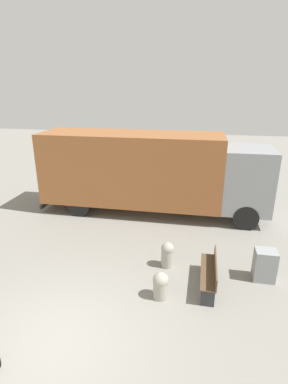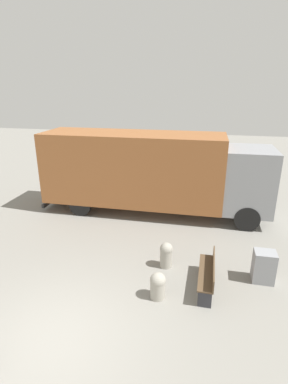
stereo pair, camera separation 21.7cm
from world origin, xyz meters
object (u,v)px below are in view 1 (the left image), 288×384
at_px(park_bench, 211,272).
at_px(delivery_truck, 150,170).
at_px(bollard_far_bench, 167,254).
at_px(bollard_near_bench, 161,285).
at_px(utility_box, 265,265).

bearing_deg(park_bench, delivery_truck, 28.22).
bearing_deg(park_bench, bollard_far_bench, 60.10).
bearing_deg(park_bench, bollard_near_bench, 119.87).
distance_m(delivery_truck, utility_box, 5.93).
relative_size(bollard_near_bench, utility_box, 0.79).
relative_size(park_bench, utility_box, 1.92).
distance_m(bollard_far_bench, utility_box, 2.75).
xyz_separation_m(park_bench, utility_box, (1.49, 0.60, -0.00)).
xyz_separation_m(bollard_near_bench, bollard_far_bench, (0.01, 1.45, 0.04)).
relative_size(bollard_near_bench, bollard_far_bench, 0.92).
relative_size(delivery_truck, utility_box, 10.27).
height_order(delivery_truck, bollard_near_bench, delivery_truck).
height_order(park_bench, utility_box, utility_box).
bearing_deg(utility_box, bollard_far_bench, 177.00).
distance_m(park_bench, utility_box, 1.61).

